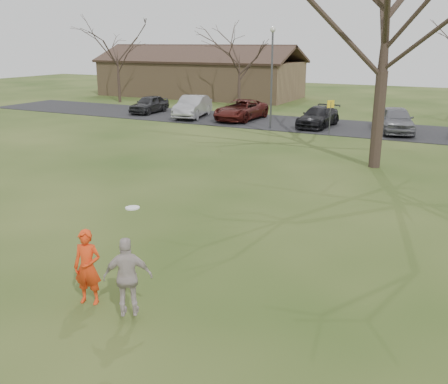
% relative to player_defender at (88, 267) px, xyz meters
% --- Properties ---
extents(ground, '(120.00, 120.00, 0.00)m').
position_rel_player_defender_xyz_m(ground, '(1.10, 0.23, -0.83)').
color(ground, '#1E380F').
rests_on(ground, ground).
extents(parking_strip, '(62.00, 6.50, 0.04)m').
position_rel_player_defender_xyz_m(parking_strip, '(1.10, 25.23, -0.81)').
color(parking_strip, black).
rests_on(parking_strip, ground).
extents(player_defender, '(0.69, 0.55, 1.65)m').
position_rel_player_defender_xyz_m(player_defender, '(0.00, 0.00, 0.00)').
color(player_defender, red).
rests_on(player_defender, ground).
extents(car_0, '(1.78, 4.05, 1.36)m').
position_rel_player_defender_xyz_m(car_0, '(-16.07, 25.21, -0.11)').
color(car_0, '#27272A').
rests_on(car_0, parking_strip).
extents(car_1, '(2.62, 5.00, 1.57)m').
position_rel_player_defender_xyz_m(car_1, '(-11.84, 24.68, -0.00)').
color(car_1, '#97979C').
rests_on(car_1, parking_strip).
extents(car_2, '(2.53, 5.16, 1.41)m').
position_rel_player_defender_xyz_m(car_2, '(-8.12, 25.14, -0.08)').
color(car_2, '#491511').
rests_on(car_2, parking_strip).
extents(car_3, '(2.06, 4.54, 1.29)m').
position_rel_player_defender_xyz_m(car_3, '(-2.34, 24.70, -0.14)').
color(car_3, black).
rests_on(car_3, parking_strip).
extents(car_4, '(3.07, 4.92, 1.56)m').
position_rel_player_defender_xyz_m(car_4, '(2.54, 24.73, -0.01)').
color(car_4, slate).
rests_on(car_4, parking_strip).
extents(catching_play, '(1.03, 0.84, 2.28)m').
position_rel_player_defender_xyz_m(catching_play, '(1.23, -0.21, 0.14)').
color(catching_play, '#BAAAA7').
rests_on(catching_play, ground).
extents(building, '(20.60, 8.50, 5.14)m').
position_rel_player_defender_xyz_m(building, '(-18.90, 38.23, 1.11)').
color(building, '#8C6D4C').
rests_on(building, ground).
extents(lamp_post, '(0.34, 0.34, 6.27)m').
position_rel_player_defender_xyz_m(lamp_post, '(-4.90, 22.73, 3.14)').
color(lamp_post, '#47474C').
rests_on(lamp_post, ground).
extents(sign_yellow, '(0.35, 0.35, 2.08)m').
position_rel_player_defender_xyz_m(sign_yellow, '(-0.90, 22.23, 0.62)').
color(sign_yellow, '#47474C').
rests_on(sign_yellow, ground).
extents(big_tree, '(9.00, 9.00, 14.00)m').
position_rel_player_defender_xyz_m(big_tree, '(3.10, 15.23, 6.17)').
color(big_tree, '#352821').
rests_on(big_tree, ground).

